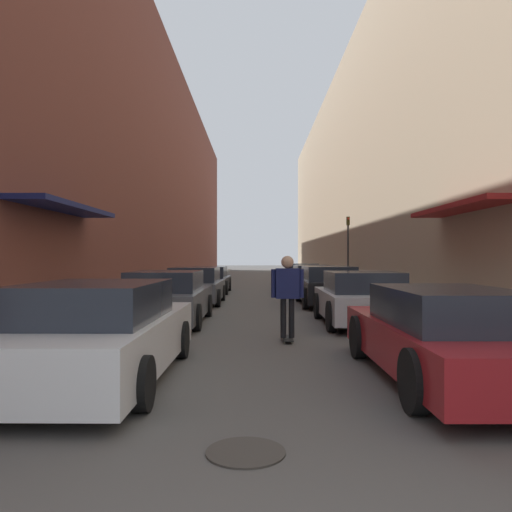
{
  "coord_description": "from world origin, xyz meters",
  "views": [
    {
      "loc": [
        -0.2,
        -1.1,
        1.71
      ],
      "look_at": [
        -0.22,
        12.9,
        1.73
      ],
      "focal_mm": 35.0,
      "sensor_mm": 36.0,
      "label": 1
    }
  ],
  "objects": [
    {
      "name": "parked_car_left_2",
      "position": [
        -2.39,
        16.94,
        0.63
      ],
      "size": [
        1.98,
        3.96,
        1.33
      ],
      "color": "#515459",
      "rests_on": "ground"
    },
    {
      "name": "traffic_light",
      "position": [
        4.67,
        25.2,
        2.39
      ],
      "size": [
        0.16,
        0.22,
        3.7
      ],
      "color": "#2D2D2D",
      "rests_on": "curb_strip_right"
    },
    {
      "name": "skateboarder",
      "position": [
        0.44,
        8.95,
        1.06
      ],
      "size": [
        0.66,
        0.78,
        1.73
      ],
      "color": "black",
      "rests_on": "ground"
    },
    {
      "name": "curb_strip_left",
      "position": [
        -4.32,
        31.54,
        0.06
      ],
      "size": [
        1.8,
        63.07,
        0.12
      ],
      "color": "#A3A099",
      "rests_on": "ground"
    },
    {
      "name": "building_row_right",
      "position": [
        7.22,
        31.53,
        7.11
      ],
      "size": [
        4.9,
        63.07,
        14.22
      ],
      "color": "tan",
      "rests_on": "ground"
    },
    {
      "name": "parked_car_right_3",
      "position": [
        2.35,
        21.33,
        0.64
      ],
      "size": [
        1.92,
        4.25,
        1.33
      ],
      "color": "navy",
      "rests_on": "ground"
    },
    {
      "name": "parked_car_right_4",
      "position": [
        2.31,
        26.17,
        0.63
      ],
      "size": [
        1.92,
        4.12,
        1.33
      ],
      "color": "#515459",
      "rests_on": "ground"
    },
    {
      "name": "parked_car_left_3",
      "position": [
        -2.43,
        22.36,
        0.6
      ],
      "size": [
        1.96,
        4.35,
        1.24
      ],
      "color": "#232326",
      "rests_on": "ground"
    },
    {
      "name": "building_row_left",
      "position": [
        -7.22,
        31.53,
        7.14
      ],
      "size": [
        4.9,
        63.07,
        14.29
      ],
      "color": "brown",
      "rests_on": "ground"
    },
    {
      "name": "parked_car_right_0",
      "position": [
        2.38,
        5.74,
        0.63
      ],
      "size": [
        1.9,
        4.8,
        1.29
      ],
      "color": "maroon",
      "rests_on": "ground"
    },
    {
      "name": "parked_car_right_2",
      "position": [
        2.31,
        16.38,
        0.67
      ],
      "size": [
        2.0,
        4.47,
        1.37
      ],
      "color": "black",
      "rests_on": "ground"
    },
    {
      "name": "curb_strip_right",
      "position": [
        4.32,
        31.54,
        0.06
      ],
      "size": [
        1.8,
        63.07,
        0.12
      ],
      "color": "#A3A099",
      "rests_on": "ground"
    },
    {
      "name": "parked_car_left_0",
      "position": [
        -2.37,
        5.79,
        0.65
      ],
      "size": [
        2.02,
        4.7,
        1.36
      ],
      "color": "silver",
      "rests_on": "ground"
    },
    {
      "name": "parked_car_left_1",
      "position": [
        -2.47,
        11.64,
        0.65
      ],
      "size": [
        2.01,
        4.42,
        1.34
      ],
      "color": "#515459",
      "rests_on": "ground"
    },
    {
      "name": "ground",
      "position": [
        0.0,
        25.23,
        0.0
      ],
      "size": [
        138.76,
        138.76,
        0.0
      ],
      "primitive_type": "plane",
      "color": "#4C4947"
    },
    {
      "name": "parked_car_right_1",
      "position": [
        2.45,
        11.37,
        0.65
      ],
      "size": [
        2.06,
        3.97,
        1.34
      ],
      "color": "#B7B7BC",
      "rests_on": "ground"
    },
    {
      "name": "manhole_cover",
      "position": [
        -0.29,
        3.24,
        0.01
      ],
      "size": [
        0.7,
        0.7,
        0.02
      ],
      "color": "#332D28",
      "rests_on": "ground"
    }
  ]
}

